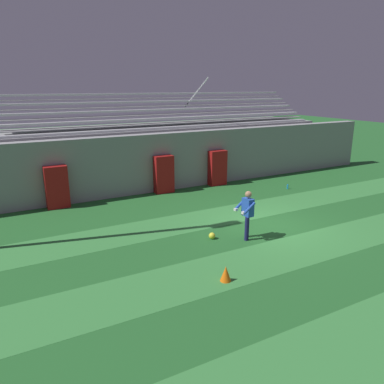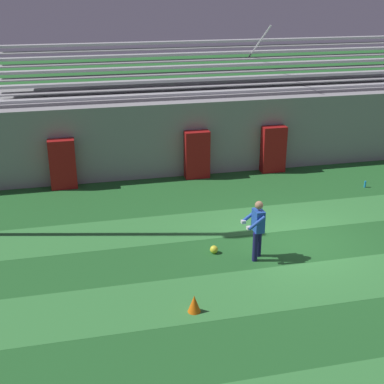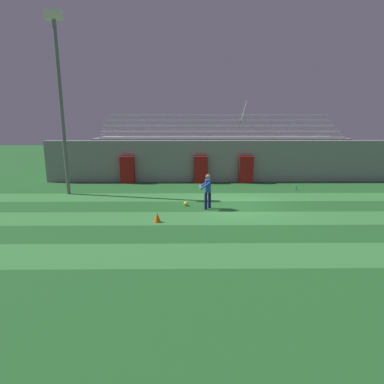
% 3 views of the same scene
% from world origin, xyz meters
% --- Properties ---
extents(ground_plane, '(80.00, 80.00, 0.00)m').
position_xyz_m(ground_plane, '(0.00, 0.00, 0.00)').
color(ground_plane, '#236028').
extents(turf_stripe_mid, '(28.00, 1.94, 0.01)m').
position_xyz_m(turf_stripe_mid, '(0.00, -2.12, 0.00)').
color(turf_stripe_mid, '#38843D').
rests_on(turf_stripe_mid, ground).
extents(turf_stripe_far, '(28.00, 1.94, 0.01)m').
position_xyz_m(turf_stripe_far, '(0.00, 1.76, 0.00)').
color(turf_stripe_far, '#38843D').
rests_on(turf_stripe_far, ground).
extents(back_wall, '(24.00, 0.60, 2.80)m').
position_xyz_m(back_wall, '(0.00, 6.50, 1.40)').
color(back_wall, gray).
rests_on(back_wall, ground).
extents(padding_pillar_gate_left, '(0.92, 0.44, 1.80)m').
position_xyz_m(padding_pillar_gate_left, '(-1.52, 5.95, 0.90)').
color(padding_pillar_gate_left, maroon).
rests_on(padding_pillar_gate_left, ground).
extents(padding_pillar_gate_right, '(0.92, 0.44, 1.80)m').
position_xyz_m(padding_pillar_gate_right, '(1.52, 5.95, 0.90)').
color(padding_pillar_gate_right, maroon).
rests_on(padding_pillar_gate_right, ground).
extents(padding_pillar_far_left, '(0.92, 0.44, 1.80)m').
position_xyz_m(padding_pillar_far_left, '(-6.44, 5.95, 0.90)').
color(padding_pillar_far_left, maroon).
rests_on(padding_pillar_far_left, ground).
extents(bleacher_stand, '(18.00, 4.05, 5.43)m').
position_xyz_m(bleacher_stand, '(0.00, 8.84, 1.50)').
color(bleacher_stand, gray).
rests_on(bleacher_stand, ground).
extents(goalkeeper, '(0.58, 0.59, 1.67)m').
position_xyz_m(goalkeeper, '(-1.45, -0.59, 0.95)').
color(goalkeeper, '#19194C').
rests_on(goalkeeper, ground).
extents(soccer_ball, '(0.22, 0.22, 0.22)m').
position_xyz_m(soccer_ball, '(-2.47, -0.05, 0.11)').
color(soccer_ball, yellow).
rests_on(soccer_ball, ground).
extents(traffic_cone, '(0.30, 0.30, 0.42)m').
position_xyz_m(traffic_cone, '(-3.64, -2.64, 0.21)').
color(traffic_cone, orange).
rests_on(traffic_cone, ground).
extents(water_bottle, '(0.07, 0.07, 0.24)m').
position_xyz_m(water_bottle, '(4.17, 3.54, 0.12)').
color(water_bottle, '#1E8CD8').
rests_on(water_bottle, ground).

